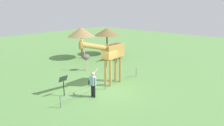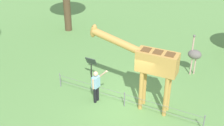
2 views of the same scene
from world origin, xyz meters
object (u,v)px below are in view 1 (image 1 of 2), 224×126
(visitor, at_px, (93,83))
(info_sign, at_px, (63,81))
(giraffe, at_px, (110,53))
(ostrich, at_px, (86,57))
(shade_hut_far, at_px, (107,32))
(shade_hut_near, at_px, (81,32))
(zebra, at_px, (117,49))

(visitor, height_order, info_sign, visitor)
(giraffe, height_order, ostrich, giraffe)
(visitor, xyz_separation_m, ostrich, (-3.31, -4.42, 0.27))
(giraffe, relative_size, shade_hut_far, 1.33)
(shade_hut_near, bearing_deg, zebra, 119.84)
(visitor, distance_m, info_sign, 1.82)
(visitor, distance_m, ostrich, 5.53)
(shade_hut_near, bearing_deg, shade_hut_far, 166.66)
(shade_hut_far, bearing_deg, visitor, 39.15)
(shade_hut_far, bearing_deg, shade_hut_near, -13.34)
(giraffe, height_order, shade_hut_near, giraffe)
(giraffe, xyz_separation_m, shade_hut_near, (-3.69, -7.39, 0.50))
(zebra, distance_m, ostrich, 4.47)
(zebra, relative_size, shade_hut_near, 0.55)
(zebra, relative_size, shade_hut_far, 0.60)
(giraffe, distance_m, info_sign, 3.65)
(shade_hut_near, xyz_separation_m, shade_hut_far, (-3.07, 0.73, -0.20))
(ostrich, height_order, info_sign, ostrich)
(zebra, bearing_deg, giraffe, 36.25)
(visitor, distance_m, shade_hut_far, 11.67)
(visitor, distance_m, zebra, 9.10)
(shade_hut_far, bearing_deg, zebra, 65.31)
(shade_hut_near, bearing_deg, giraffe, 63.46)
(shade_hut_far, xyz_separation_m, info_sign, (10.07, 5.86, -1.63))
(visitor, height_order, ostrich, ostrich)
(giraffe, xyz_separation_m, info_sign, (3.31, -0.80, -1.33))
(zebra, bearing_deg, visitor, 31.28)
(ostrich, bearing_deg, zebra, -176.09)
(shade_hut_near, height_order, shade_hut_far, shade_hut_near)
(info_sign, bearing_deg, visitor, 127.97)
(giraffe, relative_size, shade_hut_near, 1.22)
(zebra, height_order, shade_hut_far, shade_hut_far)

